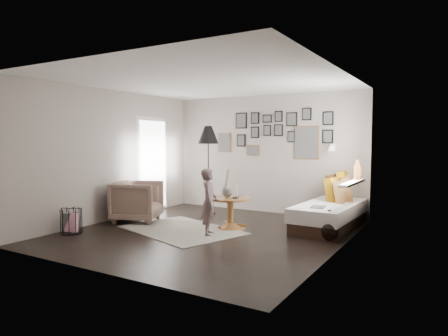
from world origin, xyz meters
The scene contains 23 objects.
ground centered at (0.00, 0.00, 0.00)m, with size 4.80×4.80×0.00m, color black.
wall_back centered at (0.00, 2.40, 1.30)m, with size 4.50×4.50×0.00m, color gray.
wall_front centered at (0.00, -2.40, 1.30)m, with size 4.50×4.50×0.00m, color gray.
wall_left centered at (-2.25, 0.00, 1.30)m, with size 4.80×4.80×0.00m, color gray.
wall_right centered at (2.25, 0.00, 1.30)m, with size 4.80×4.80×0.00m, color gray.
ceiling centered at (0.00, 0.00, 2.60)m, with size 4.80×4.80×0.00m, color white.
door_left centered at (-2.23, 1.20, 1.05)m, with size 0.00×2.14×2.14m.
window_right centered at (2.18, 1.34, 0.93)m, with size 0.15×1.32×1.30m.
gallery_wall centered at (0.29, 2.38, 1.74)m, with size 2.74×0.03×1.08m.
wall_sconce centered at (1.55, 2.13, 1.46)m, with size 0.18×0.36×0.16m.
rug centered at (-0.49, -0.06, 0.01)m, with size 2.07×1.45×0.01m, color white.
pedestal_table centered at (0.17, 0.52, 0.26)m, with size 0.72×0.72×0.56m.
vase centered at (0.09, 0.54, 0.72)m, with size 0.21×0.21×0.51m.
candles centered at (0.28, 0.52, 0.69)m, with size 0.12×0.12×0.27m.
daybed centered at (1.74, 1.54, 0.32)m, with size 0.97×2.12×1.00m.
magazine_on_daybed centered at (1.68, 0.89, 0.47)m, with size 0.23×0.31×0.02m, color black.
armchair centered at (-1.73, 0.14, 0.40)m, with size 0.85×0.88×0.80m, color brown.
armchair_cushion centered at (-1.70, 0.19, 0.48)m, with size 0.36×0.36×0.09m, color white.
floor_lamp centered at (-0.94, 1.51, 1.65)m, with size 0.45×0.45×1.91m.
magazine_basket centered at (-2.00, -1.21, 0.21)m, with size 0.45×0.45×0.43m.
demijohn_large centered at (1.95, 0.62, 0.19)m, with size 0.32×0.32×0.48m.
demijohn_small centered at (2.00, 0.50, 0.16)m, with size 0.28×0.28×0.44m.
child centered at (0.12, -0.12, 0.57)m, with size 0.41×0.27×1.13m, color #624D4D.
Camera 1 is at (3.72, -5.72, 1.61)m, focal length 32.00 mm.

